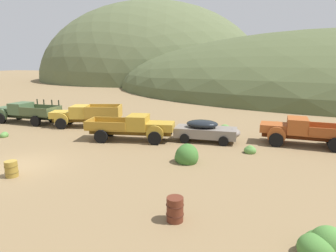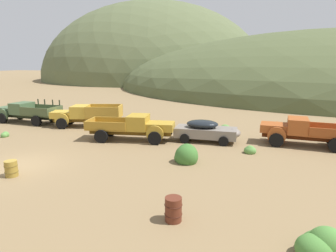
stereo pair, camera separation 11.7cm
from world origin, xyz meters
name	(u,v)px [view 1 (the left image)]	position (x,y,z in m)	size (l,w,h in m)	color
ground_plane	(19,166)	(0.00, 0.00, 0.00)	(300.00, 300.00, 0.00)	olive
hill_center	(153,79)	(-23.20, 82.06, 0.00)	(72.08, 71.72, 49.23)	#56603D
hill_far_right	(336,88)	(27.89, 60.43, 0.00)	(96.60, 78.42, 24.47)	#4C5633
truck_weathered_green	(23,112)	(-8.95, 9.68, 1.00)	(6.50, 2.41, 2.16)	#232B1B
truck_faded_yellow	(82,115)	(-2.50, 9.80, 1.01)	(6.38, 3.67, 1.91)	brown
truck_mustard	(137,127)	(4.06, 7.05, 0.99)	(6.58, 3.15, 1.89)	#593D12
car_primer_gray	(207,130)	(9.01, 8.38, 0.82)	(4.74, 2.15, 1.57)	slate
truck_oxide_orange	(299,131)	(15.17, 9.43, 1.00)	(5.99, 2.45, 1.89)	#51220D
oil_drum_foreground	(175,209)	(9.89, -2.73, 0.45)	(0.66, 0.66, 0.91)	#5B2819
oil_drum_by_truck	(11,169)	(0.87, -1.28, 0.41)	(0.65, 0.65, 0.82)	olive
bush_back_edge	(225,132)	(10.04, 10.67, 0.28)	(1.10, 1.02, 1.12)	#5B8E42
bush_lone_scrub	(323,246)	(14.65, -3.15, 0.27)	(1.46, 1.31, 1.14)	#4C8438
bush_front_left	(250,150)	(12.11, 6.48, 0.17)	(0.77, 0.69, 0.65)	#5B8E42
bush_front_right	(4,135)	(-6.09, 4.77, 0.14)	(0.55, 0.65, 0.52)	#5B8E42
bush_near_barrel	(186,156)	(8.70, 3.56, 0.35)	(1.44, 1.27, 1.41)	#3D702D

